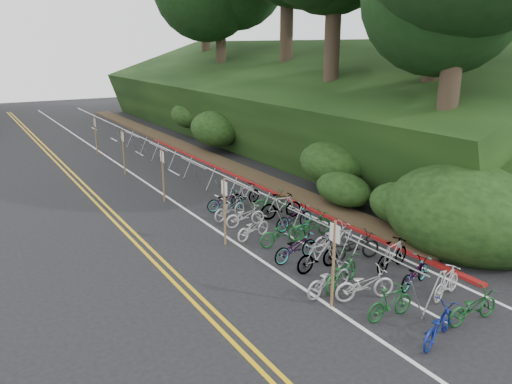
% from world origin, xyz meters
% --- Properties ---
extents(ground, '(120.00, 120.00, 0.00)m').
position_xyz_m(ground, '(0.00, 0.00, 0.00)').
color(ground, black).
rests_on(ground, ground).
extents(road_markings, '(7.47, 80.00, 0.01)m').
position_xyz_m(road_markings, '(0.63, 10.10, 0.00)').
color(road_markings, gold).
rests_on(road_markings, ground).
extents(red_curb, '(0.25, 28.00, 0.10)m').
position_xyz_m(red_curb, '(5.70, 12.00, 0.05)').
color(red_curb, maroon).
rests_on(red_curb, ground).
extents(embankment, '(14.30, 48.14, 9.11)m').
position_xyz_m(embankment, '(12.96, 19.04, 2.57)').
color(embankment, black).
rests_on(embankment, ground).
extents(bike_rack_front, '(1.19, 3.26, 1.28)m').
position_xyz_m(bike_rack_front, '(2.69, -0.70, 0.94)').
color(bike_rack_front, gray).
rests_on(bike_rack_front, ground).
extents(bike_racks_rest, '(1.14, 23.00, 1.17)m').
position_xyz_m(bike_racks_rest, '(3.00, 13.00, 0.85)').
color(bike_racks_rest, gray).
rests_on(bike_racks_rest, ground).
extents(signpost_near, '(0.08, 0.40, 2.52)m').
position_xyz_m(signpost_near, '(1.04, -0.46, 1.44)').
color(signpost_near, brown).
rests_on(signpost_near, ground).
extents(signposts_rest, '(0.08, 18.40, 2.50)m').
position_xyz_m(signposts_rest, '(0.60, 14.00, 1.43)').
color(signposts_rest, brown).
rests_on(signposts_rest, ground).
extents(bike_front, '(0.92, 1.87, 0.94)m').
position_xyz_m(bike_front, '(1.45, 0.17, 0.47)').
color(bike_front, '#9E9EA3').
rests_on(bike_front, ground).
extents(bike_valet, '(3.34, 13.60, 1.09)m').
position_xyz_m(bike_valet, '(2.99, 2.85, 0.48)').
color(bike_valet, navy).
rests_on(bike_valet, ground).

